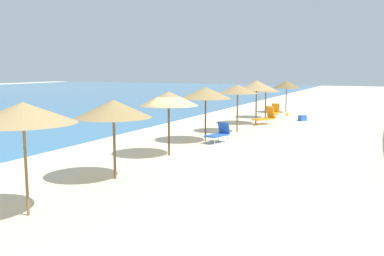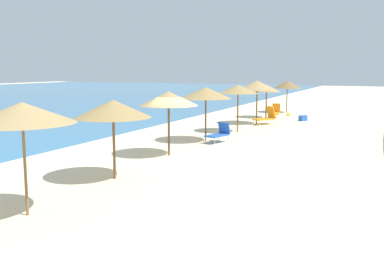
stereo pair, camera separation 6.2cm
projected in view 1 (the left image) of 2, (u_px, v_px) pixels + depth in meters
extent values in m
plane|color=beige|center=(188.00, 157.00, 18.02)|extent=(160.00, 160.00, 0.00)
cylinder|color=brown|center=(26.00, 167.00, 10.69)|extent=(0.07, 0.07, 2.49)
cone|color=tan|center=(23.00, 113.00, 10.51)|extent=(2.62, 2.62, 0.53)
cylinder|color=brown|center=(114.00, 146.00, 14.30)|extent=(0.09, 0.09, 2.22)
cone|color=#9E7F4C|center=(113.00, 109.00, 14.13)|extent=(2.54, 2.54, 0.59)
cylinder|color=brown|center=(169.00, 129.00, 18.18)|extent=(0.09, 0.09, 2.29)
cone|color=tan|center=(169.00, 98.00, 18.01)|extent=(2.47, 2.47, 0.60)
cylinder|color=brown|center=(205.00, 119.00, 21.72)|extent=(0.08, 0.08, 2.33)
cone|color=#9E7F4C|center=(206.00, 93.00, 21.55)|extent=(2.61, 2.61, 0.57)
cylinder|color=brown|center=(237.00, 111.00, 24.96)|extent=(0.08, 0.08, 2.40)
cone|color=#9E7F4C|center=(238.00, 89.00, 24.78)|extent=(2.35, 2.35, 0.50)
cylinder|color=brown|center=(256.00, 106.00, 28.67)|extent=(0.09, 0.09, 2.41)
cone|color=tan|center=(257.00, 85.00, 28.48)|extent=(2.55, 2.55, 0.63)
cylinder|color=brown|center=(266.00, 104.00, 32.28)|extent=(0.09, 0.09, 2.10)
cone|color=#9E7F4C|center=(266.00, 88.00, 32.13)|extent=(2.15, 2.15, 0.49)
cylinder|color=brown|center=(286.00, 99.00, 36.07)|extent=(0.08, 0.08, 2.19)
cone|color=olive|center=(287.00, 84.00, 35.89)|extent=(2.36, 2.36, 0.62)
cube|color=orange|center=(275.00, 113.00, 32.31)|extent=(1.43, 0.77, 0.07)
cube|color=orange|center=(276.00, 108.00, 32.87)|extent=(0.27, 0.60, 0.71)
cylinder|color=silver|center=(270.00, 116.00, 31.86)|extent=(0.04, 0.04, 0.30)
cylinder|color=silver|center=(277.00, 117.00, 31.72)|extent=(0.04, 0.04, 0.30)
cylinder|color=silver|center=(272.00, 115.00, 32.95)|extent=(0.04, 0.04, 0.30)
cylinder|color=silver|center=(279.00, 115.00, 32.82)|extent=(0.04, 0.04, 0.30)
cube|color=orange|center=(263.00, 119.00, 28.41)|extent=(1.59, 1.31, 0.07)
cube|color=orange|center=(270.00, 112.00, 28.74)|extent=(0.60, 0.73, 0.82)
cylinder|color=silver|center=(253.00, 122.00, 28.32)|extent=(0.04, 0.04, 0.32)
cylinder|color=silver|center=(259.00, 123.00, 27.86)|extent=(0.04, 0.04, 0.32)
cylinder|color=silver|center=(267.00, 121.00, 29.02)|extent=(0.04, 0.04, 0.32)
cylinder|color=silver|center=(273.00, 122.00, 28.56)|extent=(0.04, 0.04, 0.32)
cube|color=blue|center=(217.00, 135.00, 21.40)|extent=(1.41, 0.97, 0.07)
cube|color=blue|center=(224.00, 128.00, 21.82)|extent=(0.35, 0.68, 0.61)
cylinder|color=silver|center=(206.00, 140.00, 21.20)|extent=(0.04, 0.04, 0.34)
cylinder|color=silver|center=(215.00, 141.00, 20.84)|extent=(0.04, 0.04, 0.34)
cylinder|color=silver|center=(219.00, 137.00, 22.02)|extent=(0.04, 0.04, 0.34)
cylinder|color=silver|center=(228.00, 139.00, 21.67)|extent=(0.04, 0.04, 0.34)
sphere|color=yellow|center=(288.00, 114.00, 33.49)|extent=(0.28, 0.28, 0.28)
cube|color=blue|center=(302.00, 118.00, 30.40)|extent=(0.64, 0.59, 0.39)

